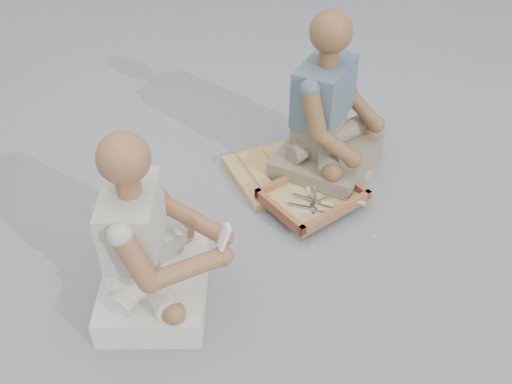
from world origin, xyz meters
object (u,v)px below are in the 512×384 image
object	(u,v)px
tool_tray	(313,197)
carved_panel	(295,167)
craftsman	(148,250)
companion	(328,122)

from	to	relation	value
tool_tray	carved_panel	bearing A→B (deg)	84.48
carved_panel	tool_tray	size ratio (longest dim) A/B	1.25
craftsman	companion	xyz separation A→B (m)	(1.03, 0.61, 0.01)
carved_panel	tool_tray	world-z (taller)	tool_tray
tool_tray	craftsman	xyz separation A→B (m)	(-0.84, -0.33, 0.21)
tool_tray	craftsman	distance (m)	0.93
tool_tray	craftsman	bearing A→B (deg)	-158.54
carved_panel	tool_tray	bearing A→B (deg)	-95.52
tool_tray	companion	distance (m)	0.40
craftsman	companion	distance (m)	1.19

